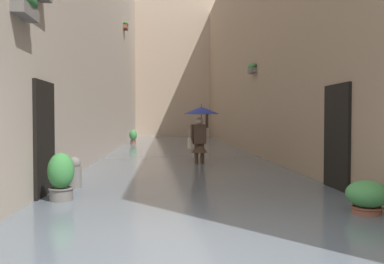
# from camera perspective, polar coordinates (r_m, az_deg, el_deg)

# --- Properties ---
(ground_plane) EXTENTS (65.20, 65.20, 0.00)m
(ground_plane) POSITION_cam_1_polar(r_m,az_deg,el_deg) (17.27, -1.82, -3.22)
(ground_plane) COLOR #605B56
(flood_water) EXTENTS (6.25, 32.08, 0.19)m
(flood_water) POSITION_cam_1_polar(r_m,az_deg,el_deg) (17.26, -1.82, -2.90)
(flood_water) COLOR slate
(flood_water) RESTS_ON ground_plane
(building_facade_left) EXTENTS (2.04, 30.08, 9.28)m
(building_facade_left) POSITION_cam_1_polar(r_m,az_deg,el_deg) (17.96, 10.05, 11.80)
(building_facade_left) COLOR gray
(building_facade_left) RESTS_ON ground_plane
(building_facade_right) EXTENTS (2.04, 30.08, 9.94)m
(building_facade_right) POSITION_cam_1_polar(r_m,az_deg,el_deg) (17.79, -13.90, 12.95)
(building_facade_right) COLOR #A89989
(building_facade_right) RESTS_ON ground_plane
(building_facade_far) EXTENTS (9.05, 1.80, 13.89)m
(building_facade_far) POSITION_cam_1_polar(r_m,az_deg,el_deg) (31.60, -2.70, 11.76)
(building_facade_far) COLOR tan
(building_facade_far) RESTS_ON ground_plane
(person_wading) EXTENTS (1.08, 1.08, 1.97)m
(person_wading) POSITION_cam_1_polar(r_m,az_deg,el_deg) (12.31, 1.18, 1.24)
(person_wading) COLOR black
(person_wading) RESTS_ON ground_plane
(potted_plant_near_right) EXTENTS (0.41, 0.41, 0.95)m
(potted_plant_near_right) POSITION_cam_1_polar(r_m,az_deg,el_deg) (22.05, -8.18, -0.71)
(potted_plant_near_right) COLOR brown
(potted_plant_near_right) RESTS_ON ground_plane
(potted_plant_far_left) EXTENTS (0.58, 0.58, 0.66)m
(potted_plant_far_left) POSITION_cam_1_polar(r_m,az_deg,el_deg) (6.42, 23.11, -8.69)
(potted_plant_far_left) COLOR brown
(potted_plant_far_left) RESTS_ON ground_plane
(potted_plant_mid_right) EXTENTS (0.43, 0.43, 0.98)m
(potted_plant_mid_right) POSITION_cam_1_polar(r_m,az_deg,el_deg) (7.13, -17.73, -6.48)
(potted_plant_mid_right) COLOR #66605B
(potted_plant_mid_right) RESTS_ON ground_plane
(mooring_bollard) EXTENTS (0.28, 0.28, 0.79)m
(mooring_bollard) POSITION_cam_1_polar(r_m,az_deg,el_deg) (8.39, -16.04, -6.06)
(mooring_bollard) COLOR slate
(mooring_bollard) RESTS_ON ground_plane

